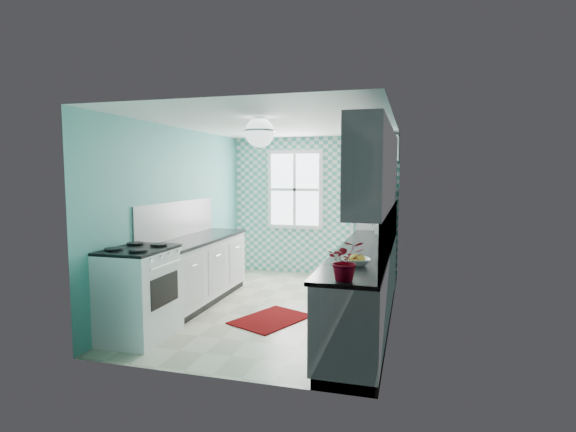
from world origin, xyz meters
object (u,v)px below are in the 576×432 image
(fruit_bowl, at_px, (355,261))
(potted_plant, at_px, (346,260))
(microwave, at_px, (374,179))
(sink, at_px, (372,240))
(ceiling_light, at_px, (260,132))
(stove, at_px, (139,292))
(fridge, at_px, (373,236))

(fruit_bowl, height_order, potted_plant, potted_plant)
(microwave, bearing_deg, potted_plant, 94.11)
(sink, relative_size, fruit_bowl, 1.83)
(fruit_bowl, xyz_separation_m, potted_plant, (0.00, -0.68, 0.14))
(ceiling_light, height_order, sink, ceiling_light)
(stove, xyz_separation_m, sink, (2.40, 1.89, 0.41))
(fridge, relative_size, stove, 1.58)
(sink, height_order, microwave, microwave)
(fridge, bearing_deg, stove, -121.28)
(sink, height_order, potted_plant, sink)
(ceiling_light, bearing_deg, stove, -149.45)
(potted_plant, distance_m, microwave, 3.94)
(sink, bearing_deg, potted_plant, -92.30)
(sink, xyz_separation_m, microwave, (-0.09, 1.44, 0.82))
(stove, bearing_deg, ceiling_light, 29.55)
(sink, relative_size, potted_plant, 1.52)
(ceiling_light, relative_size, potted_plant, 1.00)
(stove, bearing_deg, microwave, 54.27)
(ceiling_light, distance_m, fruit_bowl, 1.90)
(potted_plant, bearing_deg, sink, 89.89)
(stove, relative_size, sink, 1.89)
(potted_plant, bearing_deg, ceiling_light, 133.63)
(ceiling_light, distance_m, fridge, 3.23)
(sink, bearing_deg, stove, -144.02)
(stove, distance_m, fruit_bowl, 2.44)
(fruit_bowl, bearing_deg, sink, 89.85)
(sink, relative_size, microwave, 0.91)
(ceiling_light, height_order, fridge, ceiling_light)
(fruit_bowl, relative_size, potted_plant, 0.83)
(potted_plant, bearing_deg, fridge, 91.33)
(stove, relative_size, microwave, 1.72)
(sink, bearing_deg, microwave, 91.55)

